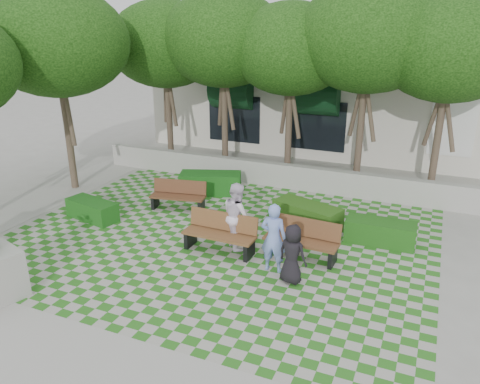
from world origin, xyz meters
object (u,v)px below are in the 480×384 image
at_px(bench_west, 178,196).
at_px(person_blue, 274,238).
at_px(hedge_midright, 307,215).
at_px(person_dark, 292,254).
at_px(bench_mid, 220,234).
at_px(hedge_east, 380,232).
at_px(hedge_west, 92,210).
at_px(bench_east, 302,240).
at_px(person_white, 237,215).
at_px(hedge_midleft, 210,183).

relative_size(bench_west, person_blue, 1.05).
bearing_deg(hedge_midright, person_dark, -80.96).
bearing_deg(person_blue, person_dark, 148.57).
bearing_deg(person_blue, hedge_midright, -92.84).
distance_m(bench_mid, person_dark, 2.45).
height_order(hedge_east, hedge_west, hedge_east).
xyz_separation_m(bench_west, hedge_west, (-2.11, -1.83, -0.16)).
distance_m(bench_east, bench_mid, 2.22).
relative_size(bench_mid, hedge_midright, 0.97).
bearing_deg(bench_west, bench_east, -29.90).
height_order(bench_mid, person_white, person_white).
height_order(bench_west, person_blue, person_blue).
bearing_deg(bench_east, person_dark, -80.85).
height_order(person_dark, person_white, person_white).
height_order(hedge_west, person_blue, person_blue).
bearing_deg(hedge_west, hedge_midleft, 56.40).
distance_m(hedge_midright, person_white, 2.59).
distance_m(hedge_east, hedge_midleft, 6.55).
bearing_deg(person_white, person_dark, -165.06).
height_order(hedge_east, person_blue, person_blue).
distance_m(bench_mid, person_blue, 1.81).
relative_size(hedge_midright, hedge_west, 1.18).
relative_size(person_blue, person_white, 0.97).
distance_m(person_blue, person_white, 1.65).
bearing_deg(hedge_midleft, person_white, -53.70).
relative_size(bench_east, hedge_west, 1.14).
height_order(hedge_midright, person_white, person_white).
relative_size(hedge_east, person_blue, 1.05).
distance_m(bench_mid, person_white, 0.69).
distance_m(bench_east, person_white, 1.89).
distance_m(hedge_east, person_blue, 3.57).
xyz_separation_m(bench_mid, hedge_midright, (1.77, 2.50, -0.15)).
xyz_separation_m(bench_mid, hedge_east, (3.99, 2.20, -0.18)).
relative_size(hedge_west, person_blue, 0.97).
bearing_deg(bench_east, bench_west, 163.90).
distance_m(hedge_west, person_white, 5.08).
xyz_separation_m(person_blue, person_dark, (0.60, -0.34, -0.16)).
distance_m(hedge_midright, person_dark, 3.38).
relative_size(hedge_west, person_white, 0.94).
xyz_separation_m(bench_mid, hedge_midleft, (-2.30, 4.01, -0.13)).
bearing_deg(bench_mid, person_blue, -14.35).
bearing_deg(hedge_midleft, person_blue, -48.21).
relative_size(hedge_midright, person_blue, 1.15).
xyz_separation_m(bench_west, hedge_midright, (4.37, 0.29, -0.10)).
relative_size(bench_west, hedge_east, 1.00).
relative_size(bench_mid, person_white, 1.09).
xyz_separation_m(hedge_east, hedge_west, (-8.71, -1.82, -0.03)).
bearing_deg(person_blue, hedge_west, -9.00).
bearing_deg(person_dark, hedge_midright, -67.13).
bearing_deg(bench_west, hedge_west, -149.45).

